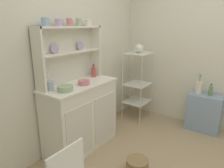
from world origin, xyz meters
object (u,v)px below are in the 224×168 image
porcelain_teapot (139,48)px  oil_bottle (211,91)px  cup_sky_0 (45,22)px  jam_bottle (94,72)px  hutch_shelf_unit (68,50)px  side_shelf_blue (204,113)px  utensil_jar (50,85)px  bakers_rack (138,79)px  bowl_mixing_large (65,88)px  hutch_cabinet (81,116)px  floor_basket (137,166)px  flower_vase (199,87)px

porcelain_teapot → oil_bottle: 1.26m
cup_sky_0 → jam_bottle: bearing=-2.9°
hutch_shelf_unit → side_shelf_blue: bearing=-43.6°
jam_bottle → porcelain_teapot: porcelain_teapot is taller
side_shelf_blue → oil_bottle: bearing=-90.0°
hutch_shelf_unit → utensil_jar: hutch_shelf_unit is taller
bakers_rack → bowl_mixing_large: 1.56m
hutch_cabinet → jam_bottle: 0.63m
oil_bottle → bakers_rack: bearing=100.3°
hutch_shelf_unit → cup_sky_0: bearing=-173.0°
floor_basket → utensil_jar: 1.32m
side_shelf_blue → hutch_cabinet: bearing=140.0°
hutch_cabinet → hutch_shelf_unit: size_ratio=1.07×
side_shelf_blue → flower_vase: (0.00, 0.12, 0.39)m
bakers_rack → jam_bottle: size_ratio=6.64×
floor_basket → oil_bottle: 1.61m
hutch_shelf_unit → cup_sky_0: 0.47m
oil_bottle → cup_sky_0: bearing=142.1°
floor_basket → bakers_rack: bearing=29.1°
utensil_jar → flower_vase: (1.82, -1.17, -0.27)m
bakers_rack → jam_bottle: bearing=164.7°
cup_sky_0 → utensil_jar: cup_sky_0 is taller
jam_bottle → flower_vase: jam_bottle is taller
side_shelf_blue → oil_bottle: oil_bottle is taller
jam_bottle → cup_sky_0: bearing=177.1°
hutch_cabinet → bakers_rack: (1.24, -0.15, 0.24)m
cup_sky_0 → flower_vase: size_ratio=0.29×
jam_bottle → floor_basket: bearing=-112.1°
hutch_shelf_unit → jam_bottle: 0.51m
flower_vase → oil_bottle: size_ratio=1.79×
utensil_jar → flower_vase: 2.18m
hutch_cabinet → flower_vase: bearing=-37.1°
bakers_rack → porcelain_teapot: size_ratio=4.92×
hutch_cabinet → bowl_mixing_large: bowl_mixing_large is taller
side_shelf_blue → bowl_mixing_large: 2.18m
cup_sky_0 → utensil_jar: size_ratio=0.37×
hutch_cabinet → side_shelf_blue: bearing=-40.0°
hutch_shelf_unit → cup_sky_0: cup_sky_0 is taller
cup_sky_0 → oil_bottle: cup_sky_0 is taller
porcelain_teapot → bowl_mixing_large: bearing=177.1°
bakers_rack → porcelain_teapot: (-0.00, 0.00, 0.52)m
flower_vase → bowl_mixing_large: bearing=149.6°
hutch_cabinet → oil_bottle: hutch_cabinet is taller
cup_sky_0 → bowl_mixing_large: cup_sky_0 is taller
floor_basket → porcelain_teapot: size_ratio=1.07×
bowl_mixing_large → utensil_jar: size_ratio=0.70×
cup_sky_0 → oil_bottle: size_ratio=0.52×
cup_sky_0 → porcelain_teapot: (1.58, -0.27, -0.40)m
floor_basket → utensil_jar: (-0.37, 0.92, 0.87)m
cup_sky_0 → bakers_rack: bearing=-9.8°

